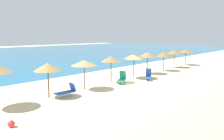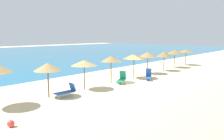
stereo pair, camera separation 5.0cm
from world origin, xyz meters
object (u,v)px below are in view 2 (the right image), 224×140
(beach_umbrella_3, at_px, (84,63))
(beach_umbrella_4, at_px, (111,59))
(beach_umbrella_6, at_px, (148,55))
(beach_umbrella_7, at_px, (164,54))
(beach_umbrella_5, at_px, (134,56))
(beach_umbrella_9, at_px, (186,51))
(beach_umbrella_8, at_px, (175,52))
(beach_ball, at_px, (11,124))
(lounge_chair_2, at_px, (67,91))
(beach_umbrella_2, at_px, (48,67))
(lounge_chair_1, at_px, (148,76))
(lounge_chair_0, at_px, (122,79))

(beach_umbrella_3, bearing_deg, beach_umbrella_4, 2.33)
(beach_umbrella_6, relative_size, beach_umbrella_7, 1.05)
(beach_umbrella_5, distance_m, beach_umbrella_9, 14.16)
(beach_umbrella_8, relative_size, beach_umbrella_9, 1.04)
(beach_umbrella_8, relative_size, beach_ball, 6.96)
(beach_umbrella_9, xyz_separation_m, lounge_chair_2, (-23.36, -1.10, -1.74))
(beach_umbrella_2, relative_size, lounge_chair_2, 1.57)
(beach_umbrella_6, distance_m, beach_umbrella_8, 7.02)
(beach_umbrella_7, height_order, lounge_chair_2, beach_umbrella_7)
(beach_umbrella_7, bearing_deg, beach_umbrella_8, 5.94)
(lounge_chair_2, bearing_deg, lounge_chair_1, -91.35)
(lounge_chair_0, height_order, lounge_chair_1, lounge_chair_0)
(beach_umbrella_3, relative_size, beach_umbrella_8, 1.00)
(beach_umbrella_6, xyz_separation_m, beach_umbrella_7, (3.37, -0.31, -0.14))
(beach_umbrella_8, height_order, lounge_chair_2, beach_umbrella_8)
(lounge_chair_1, bearing_deg, beach_umbrella_4, 35.29)
(beach_umbrella_3, xyz_separation_m, beach_umbrella_5, (6.81, -0.16, 0.08))
(beach_umbrella_5, bearing_deg, beach_umbrella_3, 178.66)
(beach_umbrella_3, xyz_separation_m, beach_umbrella_6, (10.23, 0.36, 0.03))
(lounge_chair_2, bearing_deg, beach_umbrella_7, -83.15)
(beach_umbrella_3, relative_size, lounge_chair_1, 1.48)
(beach_umbrella_5, bearing_deg, beach_umbrella_4, 174.71)
(lounge_chair_1, height_order, lounge_chair_2, lounge_chair_1)
(beach_umbrella_2, relative_size, beach_ball, 7.08)
(beach_umbrella_4, relative_size, lounge_chair_1, 1.54)
(beach_umbrella_4, distance_m, beach_umbrella_7, 10.06)
(beach_umbrella_3, distance_m, lounge_chair_2, 3.10)
(lounge_chair_1, bearing_deg, beach_umbrella_6, -85.09)
(beach_umbrella_4, height_order, beach_umbrella_8, beach_umbrella_4)
(beach_umbrella_9, height_order, lounge_chair_0, beach_umbrella_9)
(lounge_chair_2, height_order, beach_ball, lounge_chair_2)
(beach_umbrella_2, distance_m, beach_umbrella_6, 13.62)
(lounge_chair_0, bearing_deg, beach_umbrella_3, 55.16)
(beach_umbrella_7, bearing_deg, lounge_chair_1, -164.92)
(beach_umbrella_7, bearing_deg, beach_umbrella_4, 179.50)
(beach_umbrella_6, xyz_separation_m, beach_umbrella_9, (10.73, 0.05, -0.12))
(beach_umbrella_2, bearing_deg, beach_umbrella_8, 0.77)
(beach_umbrella_4, height_order, lounge_chair_2, beach_umbrella_4)
(beach_umbrella_7, bearing_deg, lounge_chair_2, -177.34)
(lounge_chair_2, bearing_deg, beach_umbrella_9, -83.12)
(beach_umbrella_4, bearing_deg, beach_umbrella_2, 179.87)
(lounge_chair_1, bearing_deg, beach_umbrella_5, -10.04)
(beach_umbrella_4, bearing_deg, beach_umbrella_8, 1.22)
(beach_umbrella_6, relative_size, lounge_chair_0, 1.64)
(beach_umbrella_6, bearing_deg, beach_ball, -168.79)
(lounge_chair_2, bearing_deg, beach_umbrella_4, -77.85)
(beach_umbrella_2, distance_m, beach_umbrella_3, 3.39)
(beach_umbrella_3, bearing_deg, beach_umbrella_6, 2.04)
(beach_umbrella_2, distance_m, beach_ball, 5.96)
(beach_umbrella_7, height_order, beach_umbrella_9, beach_umbrella_7)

